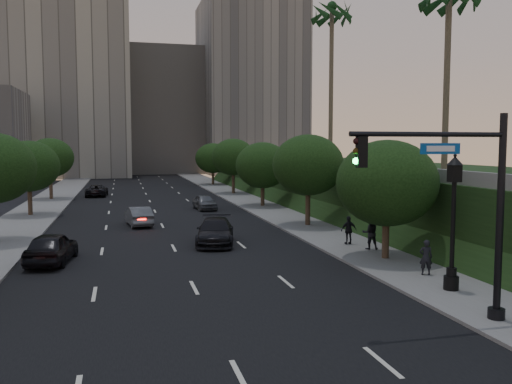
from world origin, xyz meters
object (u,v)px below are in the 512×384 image
object	(u,v)px
pedestrian_b	(370,233)
pedestrian_c	(349,230)
traffic_signal_mast	(471,216)
pedestrian_a	(426,257)
street_lamp	(453,229)
sedan_far_left	(97,191)
sedan_far_right	(205,202)
sedan_near_left	(52,248)
sedan_mid_left	(139,216)
sedan_near_right	(215,232)

from	to	relation	value
pedestrian_b	pedestrian_c	distance (m)	1.81
traffic_signal_mast	pedestrian_a	xyz separation A→B (m)	(2.16, 6.11, -2.73)
street_lamp	sedan_far_left	bearing A→B (deg)	108.62
sedan_far_left	sedan_far_right	xyz separation A→B (m)	(10.21, -15.93, 0.03)
sedan_near_left	sedan_mid_left	xyz separation A→B (m)	(4.67, 12.00, -0.08)
pedestrian_a	pedestrian_b	world-z (taller)	pedestrian_b
sedan_far_right	sedan_mid_left	bearing A→B (deg)	-130.75
street_lamp	pedestrian_c	bearing A→B (deg)	89.54
traffic_signal_mast	sedan_far_left	size ratio (longest dim) A/B	1.43
traffic_signal_mast	street_lamp	xyz separation A→B (m)	(1.78, 3.61, -1.04)
pedestrian_c	pedestrian_b	bearing A→B (deg)	106.19
traffic_signal_mast	sedan_far_left	world-z (taller)	traffic_signal_mast
sedan_near_left	sedan_mid_left	world-z (taller)	sedan_near_left
sedan_mid_left	pedestrian_a	size ratio (longest dim) A/B	2.74
street_lamp	sedan_far_left	xyz separation A→B (m)	(-15.63, 46.39, -1.95)
pedestrian_b	pedestrian_c	world-z (taller)	pedestrian_b
sedan_near_left	pedestrian_c	size ratio (longest dim) A/B	2.84
pedestrian_c	street_lamp	bearing A→B (deg)	88.83
street_lamp	sedan_near_right	size ratio (longest dim) A/B	1.06
traffic_signal_mast	pedestrian_a	world-z (taller)	traffic_signal_mast
pedestrian_a	pedestrian_c	distance (m)	7.83
street_lamp	pedestrian_b	size ratio (longest dim) A/B	3.04
sedan_far_left	sedan_far_right	size ratio (longest dim) A/B	1.18
traffic_signal_mast	sedan_near_right	xyz separation A→B (m)	(-5.62, 16.59, -2.90)
sedan_mid_left	sedan_near_right	size ratio (longest dim) A/B	0.82
sedan_far_left	pedestrian_a	distance (m)	46.72
sedan_mid_left	pedestrian_b	size ratio (longest dim) A/B	2.36
sedan_near_left	sedan_far_right	world-z (taller)	sedan_near_left
sedan_near_left	sedan_near_right	xyz separation A→B (m)	(8.91, 3.21, -0.03)
sedan_far_left	pedestrian_c	size ratio (longest dim) A/B	2.96
pedestrian_c	pedestrian_a	bearing A→B (deg)	91.43
sedan_far_left	pedestrian_b	world-z (taller)	pedestrian_b
pedestrian_b	pedestrian_c	xyz separation A→B (m)	(-0.53, 1.73, -0.09)
sedan_near_right	sedan_far_right	xyz separation A→B (m)	(1.98, 17.48, -0.06)
sedan_far_right	pedestrian_a	world-z (taller)	pedestrian_a
traffic_signal_mast	sedan_near_left	size ratio (longest dim) A/B	1.49
sedan_far_right	sedan_near_right	bearing A→B (deg)	-101.60
sedan_far_left	pedestrian_a	bearing A→B (deg)	113.41
sedan_near_left	sedan_far_left	size ratio (longest dim) A/B	0.96
sedan_near_left	pedestrian_a	distance (m)	18.21
sedan_mid_left	sedan_near_right	world-z (taller)	sedan_near_right
pedestrian_a	pedestrian_b	distance (m)	6.10
pedestrian_b	pedestrian_c	bearing A→B (deg)	-60.58
sedan_far_left	sedan_mid_left	bearing A→B (deg)	102.57
sedan_far_right	sedan_far_left	bearing A→B (deg)	117.52
sedan_near_left	pedestrian_b	xyz separation A→B (m)	(16.92, -1.18, 0.27)
sedan_mid_left	sedan_far_right	bearing A→B (deg)	-133.21
sedan_mid_left	sedan_near_right	distance (m)	9.76
sedan_far_right	pedestrian_b	world-z (taller)	pedestrian_b
street_lamp	pedestrian_a	bearing A→B (deg)	81.50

